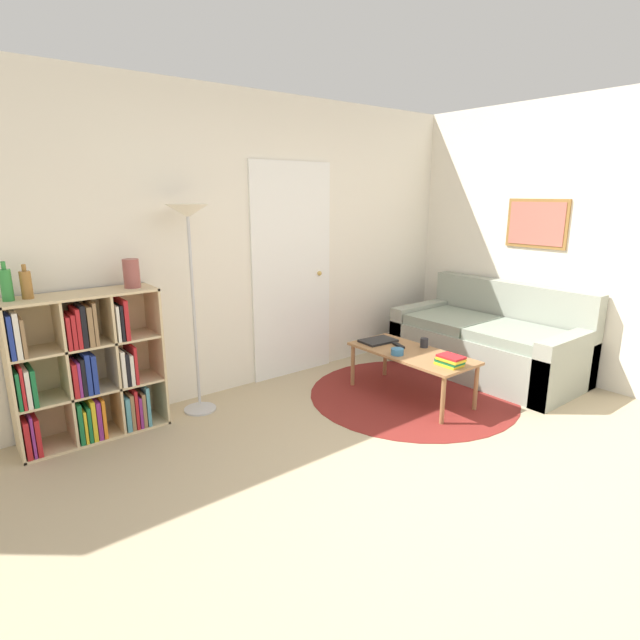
% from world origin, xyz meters
% --- Properties ---
extents(ground_plane, '(14.00, 14.00, 0.00)m').
position_xyz_m(ground_plane, '(0.00, 0.00, 0.00)').
color(ground_plane, tan).
extents(wall_back, '(7.64, 0.11, 2.60)m').
position_xyz_m(wall_back, '(0.01, 2.52, 1.29)').
color(wall_back, silver).
rests_on(wall_back, ground_plane).
extents(wall_right, '(0.08, 5.50, 2.60)m').
position_xyz_m(wall_right, '(2.35, 1.25, 1.30)').
color(wall_right, silver).
rests_on(wall_right, ground_plane).
extents(rug, '(1.82, 1.82, 0.01)m').
position_xyz_m(rug, '(0.85, 1.36, 0.00)').
color(rug, maroon).
rests_on(rug, ground_plane).
extents(bookshelf, '(1.01, 0.34, 1.07)m').
position_xyz_m(bookshelf, '(-1.60, 2.31, 0.51)').
color(bookshelf, beige).
rests_on(bookshelf, ground_plane).
extents(floor_lamp, '(0.33, 0.33, 1.67)m').
position_xyz_m(floor_lamp, '(-0.78, 2.24, 1.43)').
color(floor_lamp, '#B7B7BC').
rests_on(floor_lamp, ground_plane).
extents(couch, '(0.92, 1.76, 0.88)m').
position_xyz_m(couch, '(1.91, 1.29, 0.29)').
color(couch, gray).
rests_on(couch, ground_plane).
extents(coffee_table, '(0.51, 1.12, 0.42)m').
position_xyz_m(coffee_table, '(0.80, 1.34, 0.38)').
color(coffee_table, '#996B42').
rests_on(coffee_table, ground_plane).
extents(laptop, '(0.33, 0.24, 0.02)m').
position_xyz_m(laptop, '(0.78, 1.74, 0.43)').
color(laptop, black).
rests_on(laptop, coffee_table).
extents(bowl, '(0.11, 0.11, 0.05)m').
position_xyz_m(bowl, '(0.64, 1.36, 0.44)').
color(bowl, teal).
rests_on(bowl, coffee_table).
extents(book_stack_on_table, '(0.15, 0.21, 0.08)m').
position_xyz_m(book_stack_on_table, '(0.77, 0.92, 0.46)').
color(book_stack_on_table, gold).
rests_on(book_stack_on_table, coffee_table).
extents(cup, '(0.07, 0.07, 0.08)m').
position_xyz_m(cup, '(0.98, 1.36, 0.46)').
color(cup, '#28282D').
rests_on(cup, coffee_table).
extents(remote, '(0.10, 0.17, 0.02)m').
position_xyz_m(remote, '(0.82, 1.52, 0.43)').
color(remote, black).
rests_on(remote, coffee_table).
extents(bottle_left, '(0.07, 0.07, 0.26)m').
position_xyz_m(bottle_left, '(-2.00, 2.33, 1.18)').
color(bottle_left, '#2D8438').
rests_on(bottle_left, bookshelf).
extents(bottle_middle, '(0.07, 0.07, 0.23)m').
position_xyz_m(bottle_middle, '(-1.89, 2.33, 1.17)').
color(bottle_middle, olive).
rests_on(bottle_middle, bookshelf).
extents(vase_on_shelf, '(0.12, 0.12, 0.21)m').
position_xyz_m(vase_on_shelf, '(-1.21, 2.31, 1.18)').
color(vase_on_shelf, '#934C47').
rests_on(vase_on_shelf, bookshelf).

